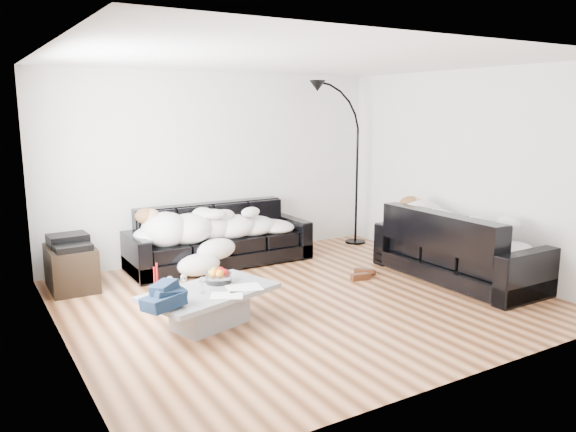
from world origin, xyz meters
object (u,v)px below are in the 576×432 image
sleeper_right (460,229)px  candle_left (155,280)px  wine_glass_b (170,286)px  shoes (362,274)px  fruit_bowl (219,275)px  wine_glass_a (184,282)px  coffee_table (210,308)px  wine_glass_c (202,285)px  av_cabinet (71,268)px  stereo (69,241)px  sofa_back (220,236)px  candle_right (157,276)px  floor_lamp (357,174)px  sleeper_back (221,220)px  sofa_right (459,245)px

sleeper_right → candle_left: size_ratio=7.59×
wine_glass_b → shoes: wine_glass_b is taller
fruit_bowl → wine_glass_a: fruit_bowl is taller
coffee_table → wine_glass_c: 0.28m
av_cabinet → stereo: 0.32m
candle_left → fruit_bowl: bearing=-3.5°
fruit_bowl → av_cabinet: fruit_bowl is taller
wine_glass_c → sofa_back: bearing=61.7°
av_cabinet → fruit_bowl: bearing=-57.0°
candle_left → candle_right: (0.05, 0.06, 0.01)m
sleeper_right → fruit_bowl: sleeper_right is taller
candle_right → floor_lamp: bearing=24.9°
sleeper_back → floor_lamp: 2.42m
av_cabinet → stereo: stereo is taller
shoes → floor_lamp: bearing=75.6°
wine_glass_c → av_cabinet: wine_glass_c is taller
shoes → stereo: 3.56m
candle_left → floor_lamp: (3.84, 1.82, 0.61)m
wine_glass_b → wine_glass_c: wine_glass_b is taller
sofa_back → shoes: sofa_back is taller
sofa_back → av_cabinet: size_ratio=3.32×
av_cabinet → floor_lamp: bearing=1.9°
sofa_right → shoes: bearing=56.3°
wine_glass_a → av_cabinet: wine_glass_a is taller
sofa_right → floor_lamp: 2.30m
sofa_right → av_cabinet: size_ratio=2.90×
wine_glass_a → sleeper_back: bearing=56.0°
sofa_right → candle_right: (-3.69, 0.43, 0.06)m
sleeper_back → wine_glass_c: size_ratio=13.45×
sofa_back → sleeper_right: (2.27, -2.13, 0.24)m
wine_glass_b → sleeper_right: bearing=-3.6°
sofa_back → candle_right: bearing=-129.9°
fruit_bowl → candle_right: candle_right is taller
sofa_back → shoes: size_ratio=6.27×
sofa_back → stereo: size_ratio=5.63×
sleeper_right → stereo: size_ratio=4.21×
sleeper_back → shoes: sleeper_back is taller
sleeper_right → av_cabinet: bearing=63.7°
wine_glass_c → floor_lamp: size_ratio=0.07×
candle_left → av_cabinet: candle_left is taller
fruit_bowl → stereo: bearing=122.7°
coffee_table → sofa_right: bearing=-2.9°
coffee_table → wine_glass_a: 0.36m
stereo → wine_glass_b: bearing=-76.0°
wine_glass_a → candle_right: (-0.22, 0.14, 0.05)m
sleeper_right → coffee_table: size_ratio=1.46×
sleeper_right → shoes: size_ratio=4.69×
wine_glass_a → shoes: wine_glass_a is taller
sleeper_back → coffee_table: bearing=-117.4°
wine_glass_a → shoes: (2.49, 0.36, -0.40)m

